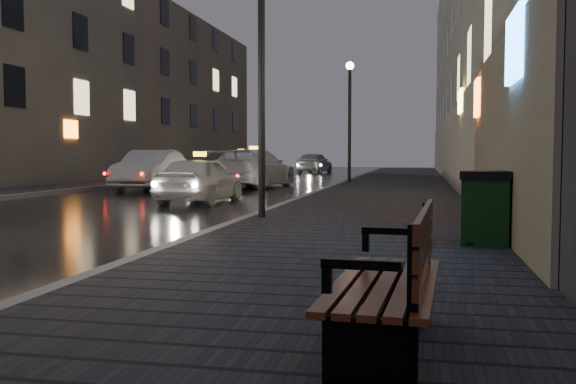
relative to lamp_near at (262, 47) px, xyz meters
name	(u,v)px	position (x,y,z in m)	size (l,w,h in m)	color
sidewalk	(395,185)	(2.05, 15.00, -3.41)	(4.60, 58.00, 0.15)	black
curb	(339,185)	(-0.35, 15.00, -3.41)	(0.20, 58.00, 0.15)	slate
sidewalk_far	(119,182)	(-10.55, 15.00, -3.41)	(2.40, 58.00, 0.15)	black
curb_far	(145,183)	(-9.25, 15.00, -3.41)	(0.20, 58.00, 0.15)	slate
building_near	(469,44)	(5.25, 19.00, 3.01)	(1.80, 50.00, 13.00)	#605B54
building_far_b	(8,30)	(-15.35, 14.00, 3.51)	(6.00, 16.00, 14.00)	#6B6051
building_far_c	(169,98)	(-15.35, 33.00, 2.01)	(6.00, 22.00, 11.00)	#6B6051
lamp_near	(262,47)	(0.00, 0.00, 0.00)	(0.36, 0.36, 5.28)	black
lamp_far	(350,106)	(0.00, 16.00, 0.00)	(0.36, 0.36, 5.28)	black
bench	(397,280)	(2.93, -8.22, -2.87)	(0.72, 1.85, 0.93)	black
trash_bin	(484,207)	(3.95, -3.09, -2.82)	(0.71, 0.71, 1.03)	black
taxi_near	(200,180)	(-3.10, 5.13, -2.82)	(1.57, 3.90, 1.33)	silver
car_left_mid	(151,170)	(-7.18, 10.99, -2.71)	(1.64, 4.71, 1.55)	#AAAAB2
taxi_mid	(254,168)	(-3.74, 13.56, -2.70)	(2.21, 5.45, 1.58)	white
taxi_far	(241,165)	(-6.67, 21.98, -2.73)	(2.51, 5.44, 1.51)	silver
car_far	(314,163)	(-4.33, 32.84, -2.75)	(1.75, 4.35, 1.48)	#9C9DA4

